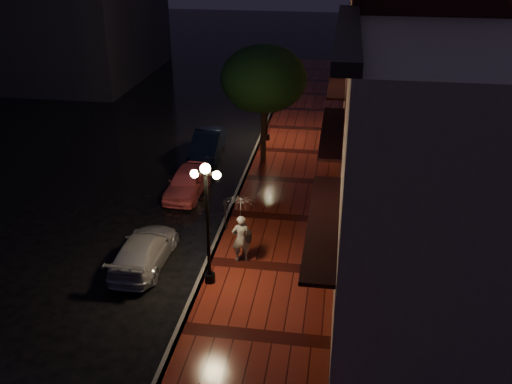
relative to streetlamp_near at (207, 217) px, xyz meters
The scene contains 15 objects.
ground 5.65m from the streetlamp_near, 94.00° to the left, with size 120.00×120.00×0.00m, color black.
sidewalk 5.91m from the streetlamp_near, 69.19° to the left, with size 4.50×60.00×0.15m, color #4C150D.
curb 5.61m from the streetlamp_near, 94.00° to the left, with size 0.25×60.00×0.15m, color #595451.
storefront_near 6.92m from the streetlamp_near, ahead, with size 5.00×8.00×8.50m, color gray.
storefront_mid 10.08m from the streetlamp_near, 46.47° to the left, with size 5.00×8.00×11.00m, color #511914.
storefront_far 16.52m from the streetlamp_near, 66.09° to the left, with size 5.00×8.00×9.00m, color #8C5951.
storefront_extra 25.98m from the streetlamp_near, 75.10° to the left, with size 5.00×12.00×10.00m, color #511914.
streetlamp_near is the anchor object (origin of this frame).
streetlamp_far 14.00m from the streetlamp_near, 90.00° to the left, with size 0.96×0.36×4.31m.
street_tree 11.12m from the streetlamp_near, 88.65° to the left, with size 4.16×4.16×5.80m.
pink_car 7.54m from the streetlamp_near, 110.77° to the left, with size 1.48×3.67×1.25m, color #F16368.
navy_car 12.00m from the streetlamp_near, 103.48° to the left, with size 1.39×4.00×1.32m, color black.
silver_car 3.40m from the streetlamp_near, 160.64° to the left, with size 1.65×4.06×1.18m, color #A8A6AE.
woman_with_umbrella 1.88m from the streetlamp_near, 61.52° to the left, with size 1.04×1.06×2.50m.
parking_meter 4.02m from the streetlamp_near, 93.14° to the left, with size 0.12×0.09×1.28m.
Camera 1 is at (4.34, -20.65, 11.16)m, focal length 40.00 mm.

